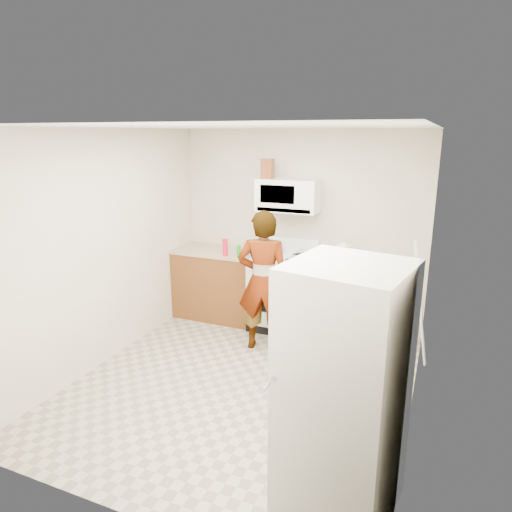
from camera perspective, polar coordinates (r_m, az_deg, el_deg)
The scene contains 20 objects.
floor at distance 4.79m, azimuth -1.61°, elevation -15.58°, with size 3.60×3.60×0.00m, color gray.
back_wall at distance 5.92m, azimuth 5.46°, elevation 3.41°, with size 3.20×0.02×2.50m, color beige.
right_wall at distance 3.93m, azimuth 19.91°, elevation -3.52°, with size 0.02×3.60×2.50m, color beige.
cabinet_left at distance 6.24m, azimuth -4.72°, elevation -3.56°, with size 1.12×0.62×0.90m, color brown.
counter_left at distance 6.11m, azimuth -4.82°, elevation 0.59°, with size 1.14×0.64×0.04m, color tan.
cabinet_right at distance 5.70m, azimuth 10.91°, elevation -5.66°, with size 0.80×0.62×0.90m, color brown.
counter_right at distance 5.55m, azimuth 11.15°, elevation -1.14°, with size 0.82×0.64×0.04m, color tan.
gas_range at distance 5.87m, azimuth 3.44°, elevation -4.40°, with size 0.76×0.65×1.13m.
microwave at distance 5.70m, azimuth 4.06°, elevation 7.58°, with size 0.76×0.38×0.40m, color white.
person at distance 5.18m, azimuth 0.93°, elevation -3.19°, with size 0.60×0.39×1.64m, color tan.
fridge at distance 3.09m, azimuth 10.83°, elevation -16.28°, with size 0.70×0.70×1.70m, color silver.
kettle at distance 5.62m, azimuth 10.88°, elevation 0.36°, with size 0.17×0.17×0.21m, color white.
jug at distance 5.70m, azimuth 1.45°, elevation 10.85°, with size 0.14×0.14×0.24m, color brown.
saucepan at distance 5.89m, azimuth 1.82°, elevation 1.14°, with size 0.25×0.25×0.13m, color #B4B4B9.
tray at distance 5.57m, azimuth 5.19°, elevation -0.46°, with size 0.25×0.16×0.05m, color white.
bottle_spray at distance 5.78m, azimuth -3.87°, elevation 1.08°, with size 0.07×0.07×0.22m, color red.
bottle_hot_sauce at distance 5.82m, azimuth -1.24°, elevation 0.97°, with size 0.06×0.06×0.18m, color orange.
bottle_green_cap at distance 5.70m, azimuth -2.17°, elevation 0.58°, with size 0.05×0.05×0.16m, color #188518.
pot_lid at distance 5.79m, azimuth -1.03°, elevation 0.06°, with size 0.23×0.23×0.01m, color silver.
broom at distance 5.04m, azimuth 19.86°, elevation -5.88°, with size 0.03×0.03×1.43m, color silver.
Camera 1 is at (1.71, -3.75, 2.45)m, focal length 32.00 mm.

